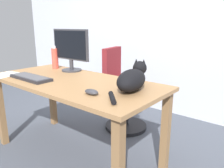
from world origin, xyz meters
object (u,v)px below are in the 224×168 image
(monitor, at_px, (71,49))
(computer_mouse, at_px, (92,92))
(water_bottle, at_px, (55,58))
(cat, at_px, (132,79))
(keyboard, at_px, (30,78))
(office_chair, at_px, (122,94))

(monitor, xyz_separation_m, computer_mouse, (0.72, -0.44, -0.21))
(water_bottle, bearing_deg, computer_mouse, -23.83)
(cat, xyz_separation_m, water_bottle, (-1.09, 0.15, 0.03))
(keyboard, bearing_deg, monitor, 89.80)
(computer_mouse, bearing_deg, keyboard, -178.58)
(office_chair, height_order, monitor, monitor)
(keyboard, relative_size, cat, 0.74)
(office_chair, xyz_separation_m, keyboard, (-0.28, -0.97, 0.33))
(keyboard, height_order, water_bottle, water_bottle)
(office_chair, distance_m, water_bottle, 0.85)
(office_chair, relative_size, monitor, 1.95)
(office_chair, height_order, computer_mouse, office_chair)
(office_chair, bearing_deg, cat, -49.24)
(water_bottle, bearing_deg, monitor, 6.24)
(cat, distance_m, water_bottle, 1.10)
(office_chair, relative_size, keyboard, 2.13)
(cat, bearing_deg, computer_mouse, -117.95)
(monitor, distance_m, cat, 0.89)
(office_chair, bearing_deg, keyboard, -105.95)
(cat, xyz_separation_m, computer_mouse, (-0.14, -0.27, -0.06))
(computer_mouse, bearing_deg, water_bottle, 156.17)
(keyboard, relative_size, water_bottle, 1.83)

